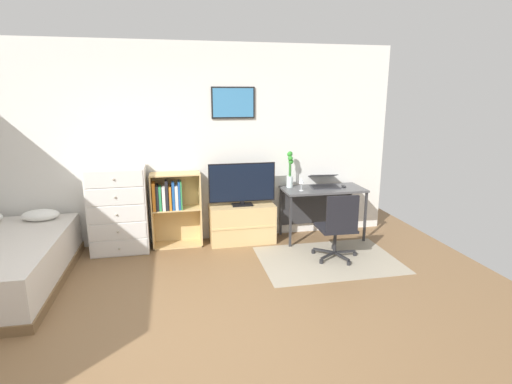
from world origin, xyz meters
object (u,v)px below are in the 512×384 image
Objects in this scene: bamboo_vase at (290,169)px; office_chair at (338,225)px; computer_mouse at (344,186)px; wine_glass at (301,181)px; television at (242,184)px; dresser at (119,210)px; laptop at (324,181)px; desk at (321,196)px; bookshelf at (173,204)px; tv_stand at (242,223)px.

office_chair is at bearing -69.88° from bamboo_vase.
computer_mouse is 0.58× the size of wine_glass.
television is 1.78× the size of bamboo_vase.
laptop is (2.83, 0.06, 0.24)m from dresser.
desk is at bearing -133.45° from laptop.
bookshelf is 2.09m from desk.
desk is at bearing 0.99° from television.
desk is at bearing -9.27° from bamboo_vase.
desk is 6.39× the size of wine_glass.
desk is (2.09, -0.05, 0.00)m from bookshelf.
laptop is at bearing 27.15° from wine_glass.
bamboo_vase reaches higher than television.
bookshelf is at bearing -173.30° from laptop.
wine_glass reaches higher than laptop.
dresser is 1.66m from tv_stand.
television reaches higher than desk.
bamboo_vase is (-0.35, 0.95, 0.54)m from office_chair.
laptop is 0.46m from wine_glass.
bamboo_vase is (-0.51, 0.02, 0.19)m from laptop.
wine_glass is at bearing 111.56° from office_chair.
dresser is 1.25× the size of television.
television is at bearing -90.00° from tv_stand.
bamboo_vase is at bearing -175.99° from laptop.
office_chair is at bearing -92.77° from laptop.
bookshelf is 1.00m from tv_stand.
television reaches higher than laptop.
wine_glass reaches higher than office_chair.
office_chair is 0.87m from wine_glass.
desk is 2.44× the size of laptop.
tv_stand is at bearing 176.60° from computer_mouse.
bamboo_vase is at bearing 2.10° from dresser.
television is 1.46m from computer_mouse.
television is 1.21m from laptop.
bookshelf is at bearing 175.75° from television.
bookshelf is 2.20m from office_chair.
wine_glass is (-0.41, -0.21, 0.07)m from laptop.
wine_glass is at bearing -3.50° from dresser.
tv_stand is 1.01m from wine_glass.
wine_glass is (2.43, -0.15, 0.31)m from dresser.
television reaches higher than bookshelf.
computer_mouse is at bearing -3.40° from tv_stand.
laptop is at bearing 2.20° from tv_stand.
desk is 2.24× the size of bamboo_vase.
dresser is 2.42× the size of laptop.
wine_glass is (-0.66, -0.08, 0.12)m from computer_mouse.
office_chair is 1.01m from laptop.
desk is 11.05× the size of computer_mouse.
dresser is 1.65m from television.
desk is 0.36m from computer_mouse.
wine_glass is (0.80, -0.14, 0.04)m from television.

